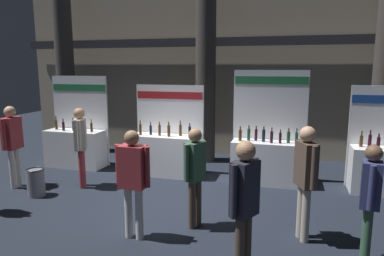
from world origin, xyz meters
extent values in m
plane|color=black|center=(0.00, 0.00, 0.00)|extent=(24.55, 24.55, 0.00)
cube|color=tan|center=(0.00, 4.36, 3.05)|extent=(12.28, 0.25, 6.11)
cube|color=#2D2D33|center=(0.00, 4.05, 3.36)|extent=(12.28, 0.20, 0.24)
cylinder|color=#423D38|center=(-4.47, 3.40, 2.59)|extent=(0.56, 0.56, 5.17)
cylinder|color=#423D38|center=(0.00, 3.40, 2.59)|extent=(0.56, 0.56, 5.17)
cube|color=white|center=(-3.20, 1.83, 0.49)|extent=(1.56, 0.60, 0.99)
cube|color=white|center=(-3.20, 2.17, 1.21)|extent=(1.63, 0.04, 2.41)
cube|color=#1E6638|center=(-3.20, 2.15, 2.10)|extent=(1.59, 0.01, 0.18)
cylinder|color=#472D14|center=(-3.76, 1.85, 1.11)|extent=(0.07, 0.07, 0.25)
cylinder|color=#472D14|center=(-3.76, 1.85, 1.28)|extent=(0.03, 0.03, 0.09)
cylinder|color=black|center=(-3.76, 1.85, 1.33)|extent=(0.03, 0.03, 0.02)
cylinder|color=black|center=(-3.46, 1.75, 1.10)|extent=(0.07, 0.07, 0.23)
cylinder|color=black|center=(-3.46, 1.75, 1.25)|extent=(0.03, 0.03, 0.07)
cylinder|color=black|center=(-3.46, 1.75, 1.30)|extent=(0.03, 0.03, 0.02)
cylinder|color=black|center=(-3.20, 1.80, 1.11)|extent=(0.06, 0.06, 0.25)
cylinder|color=black|center=(-3.20, 1.80, 1.28)|extent=(0.03, 0.03, 0.07)
cylinder|color=black|center=(-3.20, 1.80, 1.32)|extent=(0.03, 0.03, 0.02)
cylinder|color=black|center=(-2.94, 1.82, 1.11)|extent=(0.06, 0.06, 0.25)
cylinder|color=black|center=(-2.94, 1.82, 1.27)|extent=(0.03, 0.03, 0.06)
cylinder|color=red|center=(-2.94, 1.82, 1.31)|extent=(0.03, 0.03, 0.02)
cylinder|color=#472D14|center=(-2.64, 1.78, 1.10)|extent=(0.06, 0.06, 0.23)
cylinder|color=#472D14|center=(-2.64, 1.78, 1.26)|extent=(0.03, 0.03, 0.09)
cylinder|color=black|center=(-2.64, 1.78, 1.31)|extent=(0.03, 0.03, 0.02)
cube|color=white|center=(-0.62, 1.78, 0.50)|extent=(1.67, 0.60, 1.00)
cube|color=white|center=(-0.62, 2.12, 1.10)|extent=(1.75, 0.04, 2.21)
cube|color=maroon|center=(-0.62, 2.10, 1.95)|extent=(1.70, 0.01, 0.18)
cylinder|color=#472D14|center=(-1.23, 1.70, 1.13)|extent=(0.06, 0.06, 0.26)
cylinder|color=#472D14|center=(-1.23, 1.70, 1.30)|extent=(0.03, 0.03, 0.08)
cylinder|color=red|center=(-1.23, 1.70, 1.35)|extent=(0.03, 0.03, 0.02)
cylinder|color=black|center=(-1.00, 1.79, 1.11)|extent=(0.06, 0.06, 0.23)
cylinder|color=black|center=(-1.00, 1.79, 1.26)|extent=(0.03, 0.03, 0.08)
cylinder|color=red|center=(-1.00, 1.79, 1.31)|extent=(0.03, 0.03, 0.02)
cylinder|color=#472D14|center=(-0.76, 1.76, 1.13)|extent=(0.06, 0.06, 0.26)
cylinder|color=#472D14|center=(-0.76, 1.76, 1.29)|extent=(0.03, 0.03, 0.06)
cylinder|color=red|center=(-0.76, 1.76, 1.33)|extent=(0.03, 0.03, 0.02)
cylinder|color=#472D14|center=(-0.50, 1.70, 1.13)|extent=(0.07, 0.07, 0.27)
cylinder|color=#472D14|center=(-0.50, 1.70, 1.31)|extent=(0.03, 0.03, 0.08)
cylinder|color=gold|center=(-0.50, 1.70, 1.36)|extent=(0.03, 0.03, 0.02)
cylinder|color=#472D14|center=(-0.25, 1.86, 1.13)|extent=(0.07, 0.07, 0.27)
cylinder|color=#472D14|center=(-0.25, 1.86, 1.31)|extent=(0.03, 0.03, 0.09)
cylinder|color=red|center=(-0.25, 1.86, 1.36)|extent=(0.03, 0.03, 0.02)
cylinder|color=black|center=(0.01, 1.76, 1.13)|extent=(0.07, 0.07, 0.26)
cylinder|color=black|center=(0.01, 1.76, 1.29)|extent=(0.03, 0.03, 0.08)
cylinder|color=gold|center=(0.01, 1.76, 1.34)|extent=(0.03, 0.03, 0.02)
cube|color=white|center=(1.84, 1.81, 0.49)|extent=(1.61, 0.60, 0.98)
cube|color=white|center=(1.84, 2.15, 1.29)|extent=(1.69, 0.04, 2.58)
cube|color=#1E6638|center=(1.84, 2.13, 2.35)|extent=(1.64, 0.01, 0.18)
cylinder|color=#472D14|center=(1.21, 1.76, 1.10)|extent=(0.07, 0.07, 0.25)
cylinder|color=#472D14|center=(1.21, 1.76, 1.27)|extent=(0.03, 0.03, 0.08)
cylinder|color=gold|center=(1.21, 1.76, 1.32)|extent=(0.03, 0.03, 0.02)
cylinder|color=#19381E|center=(1.40, 1.86, 1.11)|extent=(0.07, 0.07, 0.27)
cylinder|color=#19381E|center=(1.40, 1.86, 1.29)|extent=(0.03, 0.03, 0.08)
cylinder|color=gold|center=(1.40, 1.86, 1.34)|extent=(0.03, 0.03, 0.02)
cylinder|color=black|center=(1.56, 1.88, 1.11)|extent=(0.07, 0.07, 0.26)
cylinder|color=black|center=(1.56, 1.88, 1.27)|extent=(0.03, 0.03, 0.06)
cylinder|color=black|center=(1.56, 1.88, 1.31)|extent=(0.03, 0.03, 0.02)
cylinder|color=black|center=(1.74, 1.82, 1.11)|extent=(0.07, 0.07, 0.28)
cylinder|color=black|center=(1.74, 1.82, 1.29)|extent=(0.03, 0.03, 0.07)
cylinder|color=gold|center=(1.74, 1.82, 1.33)|extent=(0.03, 0.03, 0.02)
cylinder|color=black|center=(1.92, 1.71, 1.11)|extent=(0.07, 0.07, 0.26)
cylinder|color=black|center=(1.92, 1.71, 1.28)|extent=(0.03, 0.03, 0.09)
cylinder|color=gold|center=(1.92, 1.71, 1.33)|extent=(0.03, 0.03, 0.02)
cylinder|color=black|center=(2.11, 1.73, 1.09)|extent=(0.06, 0.06, 0.23)
cylinder|color=black|center=(2.11, 1.73, 1.25)|extent=(0.03, 0.03, 0.08)
cylinder|color=gold|center=(2.11, 1.73, 1.30)|extent=(0.03, 0.03, 0.02)
cylinder|color=#19381E|center=(2.28, 1.81, 1.10)|extent=(0.07, 0.07, 0.25)
cylinder|color=#19381E|center=(2.28, 1.81, 1.26)|extent=(0.03, 0.03, 0.07)
cylinder|color=red|center=(2.28, 1.81, 1.31)|extent=(0.03, 0.03, 0.02)
cylinder|color=#19381E|center=(2.46, 1.88, 1.09)|extent=(0.07, 0.07, 0.23)
cylinder|color=#19381E|center=(2.46, 1.88, 1.25)|extent=(0.03, 0.03, 0.08)
cylinder|color=black|center=(2.46, 1.88, 1.30)|extent=(0.03, 0.03, 0.02)
cylinder|color=#472D14|center=(3.77, 1.84, 1.10)|extent=(0.07, 0.07, 0.24)
cylinder|color=#472D14|center=(3.77, 1.84, 1.26)|extent=(0.03, 0.03, 0.08)
cylinder|color=black|center=(3.77, 1.84, 1.31)|extent=(0.03, 0.03, 0.02)
cylinder|color=black|center=(3.93, 1.82, 1.11)|extent=(0.07, 0.07, 0.27)
cylinder|color=black|center=(3.93, 1.82, 1.29)|extent=(0.03, 0.03, 0.09)
cylinder|color=red|center=(3.93, 1.82, 1.34)|extent=(0.03, 0.03, 0.02)
cylinder|color=black|center=(4.07, 1.71, 1.10)|extent=(0.07, 0.07, 0.24)
cylinder|color=black|center=(4.07, 1.71, 1.25)|extent=(0.03, 0.03, 0.07)
cylinder|color=red|center=(4.07, 1.71, 1.30)|extent=(0.03, 0.03, 0.02)
cylinder|color=slate|center=(-2.73, -0.29, 0.28)|extent=(0.35, 0.35, 0.55)
torus|color=black|center=(-2.73, -0.29, 0.57)|extent=(0.35, 0.35, 0.02)
cylinder|color=maroon|center=(-2.16, 0.54, 0.43)|extent=(0.12, 0.12, 0.86)
cylinder|color=maroon|center=(-2.08, 0.39, 0.43)|extent=(0.12, 0.12, 0.86)
cube|color=#ADA393|center=(-2.12, 0.47, 1.20)|extent=(0.38, 0.44, 0.68)
sphere|color=tan|center=(-2.12, 0.47, 1.66)|extent=(0.24, 0.24, 0.24)
cylinder|color=#ADA393|center=(-2.22, 0.67, 1.21)|extent=(0.08, 0.08, 0.65)
cylinder|color=#ADA393|center=(-2.01, 0.26, 1.21)|extent=(0.08, 0.08, 0.65)
cylinder|color=silver|center=(-3.54, -0.04, 0.44)|extent=(0.12, 0.12, 0.88)
cylinder|color=silver|center=(-3.55, 0.13, 0.44)|extent=(0.12, 0.12, 0.88)
cube|color=maroon|center=(-3.54, 0.05, 1.23)|extent=(0.27, 0.41, 0.69)
sphere|color=tan|center=(-3.54, 0.05, 1.70)|extent=(0.24, 0.24, 0.24)
cylinder|color=maroon|center=(-3.53, -0.20, 1.24)|extent=(0.08, 0.08, 0.66)
cylinder|color=maroon|center=(-3.56, 0.29, 1.24)|extent=(0.08, 0.08, 0.66)
cylinder|color=silver|center=(-0.08, -1.41, 0.42)|extent=(0.12, 0.12, 0.83)
cylinder|color=silver|center=(0.11, -1.42, 0.42)|extent=(0.12, 0.12, 0.83)
cube|color=maroon|center=(0.01, -1.42, 1.16)|extent=(0.42, 0.27, 0.66)
sphere|color=#8C6647|center=(0.01, -1.42, 1.61)|extent=(0.23, 0.23, 0.23)
cylinder|color=maroon|center=(-0.24, -1.40, 1.18)|extent=(0.08, 0.08, 0.62)
cylinder|color=maroon|center=(0.26, -1.43, 1.18)|extent=(0.08, 0.08, 0.62)
cylinder|color=#33563D|center=(3.36, -1.24, 0.40)|extent=(0.12, 0.12, 0.80)
cylinder|color=#33563D|center=(3.38, -1.10, 0.40)|extent=(0.12, 0.12, 0.80)
cube|color=navy|center=(3.37, -1.17, 1.11)|extent=(0.29, 0.35, 0.63)
sphere|color=brown|center=(3.37, -1.17, 1.54)|extent=(0.22, 0.22, 0.22)
cylinder|color=navy|center=(3.33, -1.37, 1.13)|extent=(0.08, 0.08, 0.60)
cylinder|color=navy|center=(3.40, -0.97, 1.13)|extent=(0.08, 0.08, 0.60)
cylinder|color=#47382D|center=(0.79, -0.84, 0.41)|extent=(0.12, 0.12, 0.81)
cylinder|color=#47382D|center=(0.86, -0.70, 0.41)|extent=(0.12, 0.12, 0.81)
cube|color=#33563D|center=(0.82, -0.77, 1.13)|extent=(0.32, 0.38, 0.64)
sphere|color=#8C6647|center=(0.82, -0.77, 1.57)|extent=(0.22, 0.22, 0.22)
cylinder|color=#33563D|center=(0.74, -0.96, 1.15)|extent=(0.08, 0.08, 0.61)
cylinder|color=#33563D|center=(0.91, -0.58, 1.15)|extent=(0.08, 0.08, 0.61)
cylinder|color=#ADA393|center=(2.52, -0.68, 0.43)|extent=(0.12, 0.12, 0.86)
cylinder|color=#ADA393|center=(2.58, -0.83, 0.43)|extent=(0.12, 0.12, 0.86)
cube|color=#47382D|center=(2.55, -0.75, 1.21)|extent=(0.35, 0.45, 0.68)
sphere|color=tan|center=(2.55, -0.75, 1.67)|extent=(0.24, 0.24, 0.24)
cylinder|color=#47382D|center=(2.45, -0.52, 1.22)|extent=(0.08, 0.08, 0.65)
cylinder|color=#47382D|center=(2.65, -0.98, 1.22)|extent=(0.08, 0.08, 0.65)
cylinder|color=#47382D|center=(1.76, -2.13, 0.43)|extent=(0.12, 0.12, 0.87)
cylinder|color=#47382D|center=(1.83, -2.00, 0.43)|extent=(0.12, 0.12, 0.87)
cube|color=#23232D|center=(1.79, -2.06, 1.21)|extent=(0.35, 0.41, 0.69)
sphere|color=tan|center=(1.79, -2.06, 1.68)|extent=(0.24, 0.24, 0.24)
cylinder|color=#23232D|center=(1.69, -2.26, 1.23)|extent=(0.08, 0.08, 0.65)
cylinder|color=#23232D|center=(1.90, -1.87, 1.23)|extent=(0.08, 0.08, 0.65)
camera|label=1|loc=(2.26, -6.12, 2.66)|focal=32.75mm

